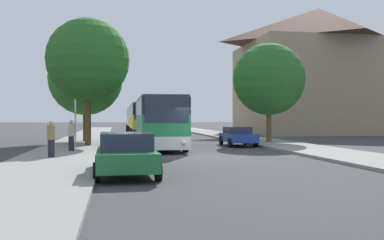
# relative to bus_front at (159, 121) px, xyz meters

# --- Properties ---
(ground_plane) EXTENTS (300.00, 300.00, 0.00)m
(ground_plane) POSITION_rel_bus_front_xyz_m (1.67, -6.40, -1.72)
(ground_plane) COLOR #38383A
(ground_plane) RESTS_ON ground
(sidewalk_left) EXTENTS (4.00, 120.00, 0.15)m
(sidewalk_left) POSITION_rel_bus_front_xyz_m (-5.33, -6.40, -1.64)
(sidewalk_left) COLOR gray
(sidewalk_left) RESTS_ON ground_plane
(sidewalk_right) EXTENTS (4.00, 120.00, 0.15)m
(sidewalk_right) POSITION_rel_bus_front_xyz_m (8.67, -6.40, -1.64)
(sidewalk_right) COLOR gray
(sidewalk_right) RESTS_ON ground_plane
(building_right_background) EXTENTS (17.62, 14.62, 15.11)m
(building_right_background) POSITION_rel_bus_front_xyz_m (21.53, 22.23, 5.84)
(building_right_background) COLOR gray
(building_right_background) RESTS_ON ground_plane
(bus_front) EXTENTS (2.99, 10.81, 3.20)m
(bus_front) POSITION_rel_bus_front_xyz_m (0.00, 0.00, 0.00)
(bus_front) COLOR silver
(bus_front) RESTS_ON ground_plane
(bus_middle) EXTENTS (2.72, 11.73, 3.27)m
(bus_middle) POSITION_rel_bus_front_xyz_m (-0.07, 14.86, 0.04)
(bus_middle) COLOR #2D2D2D
(bus_middle) RESTS_ON ground_plane
(bus_rear) EXTENTS (2.75, 11.71, 3.20)m
(bus_rear) POSITION_rel_bus_front_xyz_m (0.06, 28.71, 0.00)
(bus_rear) COLOR #2D519E
(bus_rear) RESTS_ON ground_plane
(parked_car_left_curb) EXTENTS (2.17, 4.62, 1.47)m
(parked_car_left_curb) POSITION_rel_bus_front_xyz_m (-2.38, -13.15, -0.95)
(parked_car_left_curb) COLOR #236B38
(parked_car_left_curb) RESTS_ON ground_plane
(parked_car_right_near) EXTENTS (2.02, 4.49, 1.33)m
(parked_car_right_near) POSITION_rel_bus_front_xyz_m (5.62, 1.51, -1.01)
(parked_car_right_near) COLOR #233D9E
(parked_car_right_near) RESTS_ON ground_plane
(bus_stop_sign) EXTENTS (0.08, 0.45, 2.78)m
(bus_stop_sign) POSITION_rel_bus_front_xyz_m (-4.75, -4.77, 0.15)
(bus_stop_sign) COLOR gray
(bus_stop_sign) RESTS_ON sidewalk_left
(pedestrian_waiting_near) EXTENTS (0.36, 0.36, 1.69)m
(pedestrian_waiting_near) POSITION_rel_bus_front_xyz_m (-5.64, -7.09, -0.71)
(pedestrian_waiting_near) COLOR #23232D
(pedestrian_waiting_near) RESTS_ON sidewalk_left
(pedestrian_waiting_far) EXTENTS (0.36, 0.36, 1.70)m
(pedestrian_waiting_far) POSITION_rel_bus_front_xyz_m (-5.10, -3.33, -0.71)
(pedestrian_waiting_far) COLOR #23232D
(pedestrian_waiting_far) RESTS_ON sidewalk_left
(tree_left_near) EXTENTS (5.67, 5.67, 7.66)m
(tree_left_near) POSITION_rel_bus_front_xyz_m (-4.98, 6.88, 3.25)
(tree_left_near) COLOR #47331E
(tree_left_near) RESTS_ON sidewalk_left
(tree_left_far) EXTENTS (5.42, 5.42, 8.32)m
(tree_left_far) POSITION_rel_bus_front_xyz_m (-4.49, 1.54, 4.03)
(tree_left_far) COLOR #513D23
(tree_left_far) RESTS_ON sidewalk_left
(tree_right_near) EXTENTS (5.42, 5.42, 7.42)m
(tree_right_near) POSITION_rel_bus_front_xyz_m (8.68, 3.78, 3.13)
(tree_right_near) COLOR brown
(tree_right_near) RESTS_ON sidewalk_right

